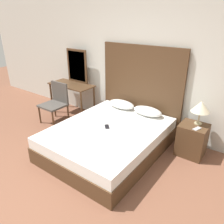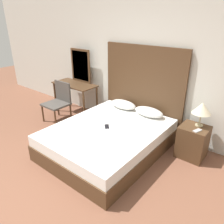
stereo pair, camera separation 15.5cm
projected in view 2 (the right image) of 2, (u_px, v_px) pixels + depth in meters
The scene contains 13 objects.
ground_plane at pixel (27, 205), 2.78m from camera, with size 16.00×16.00×0.00m, color brown.
wall_back at pixel (145, 64), 4.17m from camera, with size 10.00×0.06×2.70m.
bed at pixel (108, 139), 3.81m from camera, with size 1.65×2.08×0.46m.
headboard at pixel (142, 90), 4.31m from camera, with size 1.74×0.05×1.71m.
pillow_left at pixel (123, 104), 4.45m from camera, with size 0.57×0.30×0.16m.
pillow_right at pixel (149, 112), 4.11m from camera, with size 0.57×0.30×0.16m.
phone_on_bed at pixel (107, 126), 3.73m from camera, with size 0.16×0.16×0.01m.
nightstand at pixel (193, 142), 3.63m from camera, with size 0.44×0.41×0.56m.
table_lamp at pixel (202, 109), 3.43m from camera, with size 0.30×0.30×0.40m.
phone_on_nightstand at pixel (197, 131), 3.40m from camera, with size 0.11×0.16×0.01m.
vanity_desk at pixel (75, 89), 5.11m from camera, with size 1.08×0.50×0.75m.
vanity_mirror at pixel (81, 66), 5.06m from camera, with size 0.59×0.03×0.76m.
chair at pixel (59, 100), 4.84m from camera, with size 0.51×0.49×0.87m.
Camera 2 is at (2.14, -0.91, 2.22)m, focal length 35.00 mm.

